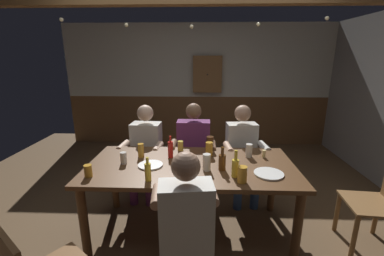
% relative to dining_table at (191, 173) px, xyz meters
% --- Properties ---
extents(ground_plane, '(6.84, 6.84, 0.00)m').
position_rel_dining_table_xyz_m(ground_plane, '(0.00, -0.01, -0.67)').
color(ground_plane, brown).
extents(back_wall_upper, '(5.24, 0.12, 1.41)m').
position_rel_dining_table_xyz_m(back_wall_upper, '(0.00, 2.90, 1.03)').
color(back_wall_upper, beige).
extents(back_wall_wainscot, '(5.24, 0.12, 0.99)m').
position_rel_dining_table_xyz_m(back_wall_wainscot, '(0.00, 2.90, -0.17)').
color(back_wall_wainscot, brown).
rests_on(back_wall_wainscot, ground_plane).
extents(dining_table, '(2.03, 0.98, 0.76)m').
position_rel_dining_table_xyz_m(dining_table, '(0.00, 0.00, 0.00)').
color(dining_table, brown).
rests_on(dining_table, ground_plane).
extents(person_0, '(0.53, 0.55, 1.20)m').
position_rel_dining_table_xyz_m(person_0, '(-0.61, 0.72, -0.00)').
color(person_0, silver).
rests_on(person_0, ground_plane).
extents(person_1, '(0.56, 0.51, 1.22)m').
position_rel_dining_table_xyz_m(person_1, '(-0.00, 0.72, 0.00)').
color(person_1, '#6B2D66').
rests_on(person_1, ground_plane).
extents(person_2, '(0.54, 0.54, 1.20)m').
position_rel_dining_table_xyz_m(person_2, '(0.62, 0.71, -0.01)').
color(person_2, silver).
rests_on(person_2, ground_plane).
extents(person_3, '(0.54, 0.54, 1.19)m').
position_rel_dining_table_xyz_m(person_3, '(-0.01, -0.71, -0.02)').
color(person_3, silver).
rests_on(person_3, ground_plane).
extents(chair_empty_near_left, '(0.48, 0.48, 0.88)m').
position_rel_dining_table_xyz_m(chair_empty_near_left, '(1.78, -0.16, -0.19)').
color(chair_empty_near_left, brown).
rests_on(chair_empty_near_left, ground_plane).
extents(table_candle, '(0.04, 0.04, 0.08)m').
position_rel_dining_table_xyz_m(table_candle, '(0.76, 0.21, 0.13)').
color(table_candle, '#F9E08C').
rests_on(table_candle, dining_table).
extents(plate_0, '(0.27, 0.27, 0.01)m').
position_rel_dining_table_xyz_m(plate_0, '(0.71, -0.20, 0.10)').
color(plate_0, white).
rests_on(plate_0, dining_table).
extents(plate_1, '(0.24, 0.24, 0.01)m').
position_rel_dining_table_xyz_m(plate_1, '(-0.39, -0.05, 0.10)').
color(plate_1, white).
rests_on(plate_1, dining_table).
extents(bottle_0, '(0.06, 0.06, 0.24)m').
position_rel_dining_table_xyz_m(bottle_0, '(0.40, -0.25, 0.18)').
color(bottle_0, gold).
rests_on(bottle_0, dining_table).
extents(bottle_1, '(0.05, 0.05, 0.23)m').
position_rel_dining_table_xyz_m(bottle_1, '(-0.22, 0.17, 0.18)').
color(bottle_1, red).
rests_on(bottle_1, dining_table).
extents(bottle_2, '(0.07, 0.07, 0.23)m').
position_rel_dining_table_xyz_m(bottle_2, '(0.30, -0.12, 0.18)').
color(bottle_2, '#593314').
rests_on(bottle_2, dining_table).
extents(bottle_3, '(0.05, 0.05, 0.21)m').
position_rel_dining_table_xyz_m(bottle_3, '(-0.35, -0.36, 0.18)').
color(bottle_3, gold).
rests_on(bottle_3, dining_table).
extents(pint_glass_0, '(0.06, 0.06, 0.11)m').
position_rel_dining_table_xyz_m(pint_glass_0, '(-0.13, 0.38, 0.15)').
color(pint_glass_0, '#E5C64C').
rests_on(pint_glass_0, dining_table).
extents(pint_glass_1, '(0.07, 0.07, 0.14)m').
position_rel_dining_table_xyz_m(pint_glass_1, '(0.60, 0.22, 0.16)').
color(pint_glass_1, white).
rests_on(pint_glass_1, dining_table).
extents(pint_glass_2, '(0.07, 0.07, 0.16)m').
position_rel_dining_table_xyz_m(pint_glass_2, '(0.15, -0.13, 0.17)').
color(pint_glass_2, white).
rests_on(pint_glass_2, dining_table).
extents(pint_glass_3, '(0.06, 0.06, 0.15)m').
position_rel_dining_table_xyz_m(pint_glass_3, '(-0.53, 0.17, 0.16)').
color(pint_glass_3, gold).
rests_on(pint_glass_3, dining_table).
extents(pint_glass_4, '(0.06, 0.06, 0.12)m').
position_rel_dining_table_xyz_m(pint_glass_4, '(-0.67, -0.01, 0.15)').
color(pint_glass_4, white).
rests_on(pint_glass_4, dining_table).
extents(pint_glass_5, '(0.08, 0.08, 0.16)m').
position_rel_dining_table_xyz_m(pint_glass_5, '(0.20, 0.40, 0.17)').
color(pint_glass_5, '#4C2D19').
rests_on(pint_glass_5, dining_table).
extents(pint_glass_6, '(0.08, 0.08, 0.14)m').
position_rel_dining_table_xyz_m(pint_glass_6, '(0.45, -0.36, 0.16)').
color(pint_glass_6, gold).
rests_on(pint_glass_6, dining_table).
extents(pint_glass_7, '(0.08, 0.08, 0.15)m').
position_rel_dining_table_xyz_m(pint_glass_7, '(0.18, 0.24, 0.17)').
color(pint_glass_7, gold).
rests_on(pint_glass_7, dining_table).
extents(pint_glass_8, '(0.07, 0.07, 0.11)m').
position_rel_dining_table_xyz_m(pint_glass_8, '(-0.89, -0.31, 0.15)').
color(pint_glass_8, gold).
rests_on(pint_glass_8, dining_table).
extents(wall_dart_cabinet, '(0.56, 0.15, 0.70)m').
position_rel_dining_table_xyz_m(wall_dart_cabinet, '(0.20, 2.77, 0.78)').
color(wall_dart_cabinet, brown).
extents(string_lights, '(3.70, 0.04, 0.19)m').
position_rel_dining_table_xyz_m(string_lights, '(0.00, 0.20, 1.45)').
color(string_lights, '#F9EAB2').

